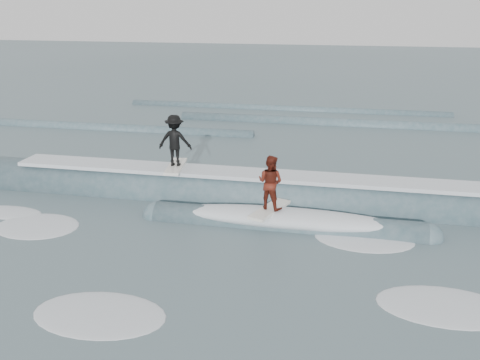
# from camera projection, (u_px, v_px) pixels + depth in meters

# --- Properties ---
(ground) EXTENTS (160.00, 160.00, 0.00)m
(ground) POSITION_uv_depth(u_px,v_px,m) (217.00, 248.00, 16.12)
(ground) COLOR #395054
(ground) RESTS_ON ground
(breaking_wave) EXTENTS (22.85, 3.79, 2.02)m
(breaking_wave) POSITION_uv_depth(u_px,v_px,m) (251.00, 202.00, 19.72)
(breaking_wave) COLOR #36525B
(breaking_wave) RESTS_ON ground
(surfer_black) EXTENTS (1.31, 2.06, 2.03)m
(surfer_black) POSITION_uv_depth(u_px,v_px,m) (175.00, 142.00, 19.98)
(surfer_black) COLOR white
(surfer_black) RESTS_ON ground
(surfer_red) EXTENTS (1.18, 2.07, 1.91)m
(surfer_red) POSITION_uv_depth(u_px,v_px,m) (270.00, 185.00, 17.37)
(surfer_red) COLOR silver
(surfer_red) RESTS_ON ground
(whitewater) EXTENTS (16.96, 7.61, 0.10)m
(whitewater) POSITION_uv_depth(u_px,v_px,m) (197.00, 257.00, 15.59)
(whitewater) COLOR silver
(whitewater) RESTS_ON ground
(far_swells) EXTENTS (38.66, 8.65, 0.80)m
(far_swells) POSITION_uv_depth(u_px,v_px,m) (248.00, 122.00, 32.99)
(far_swells) COLOR #36525B
(far_swells) RESTS_ON ground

